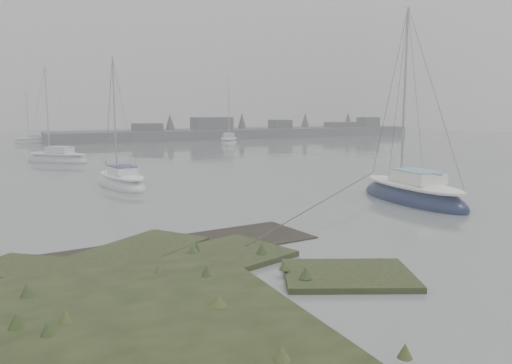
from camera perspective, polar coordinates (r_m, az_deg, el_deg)
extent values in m
plane|color=slate|center=(42.23, -15.45, 1.80)|extent=(160.00, 160.00, 0.00)
cube|color=#4C4F51|center=(80.71, -1.32, 5.54)|extent=(60.00, 8.00, 1.60)
cube|color=#424247|center=(74.46, -12.31, 5.72)|extent=(4.00, 3.00, 2.20)
cube|color=#424247|center=(77.42, -5.08, 6.27)|extent=(6.00, 3.00, 3.00)
cube|color=#424247|center=(82.47, 2.79, 6.25)|extent=(3.00, 3.00, 2.50)
cube|color=#424247|center=(88.86, 9.63, 6.13)|extent=(5.00, 3.00, 2.00)
cube|color=#424247|center=(92.46, 12.68, 6.38)|extent=(3.00, 3.00, 2.80)
cone|color=#384238|center=(77.39, -9.79, 6.48)|extent=(2.00, 2.00, 3.50)
cone|color=#384238|center=(81.56, -1.62, 6.69)|extent=(2.00, 2.00, 3.50)
cone|color=#384238|center=(87.19, 5.64, 6.76)|extent=(2.00, 2.00, 3.50)
cone|color=#384238|center=(92.21, 10.44, 6.75)|extent=(2.00, 2.00, 3.50)
ellipsoid|color=#0C1638|center=(26.33, 17.40, -1.85)|extent=(2.98, 7.51, 1.78)
ellipsoid|color=white|center=(26.22, 17.47, -0.31)|extent=(2.43, 6.53, 0.50)
cube|color=white|center=(25.92, 17.95, 0.55)|extent=(1.77, 2.63, 0.52)
cube|color=#75A7BE|center=(25.88, 17.98, 1.20)|extent=(1.65, 2.42, 0.08)
cylinder|color=#939399|center=(26.69, 16.62, 9.70)|extent=(0.12, 0.12, 8.39)
cylinder|color=#939399|center=(25.72, 18.27, 1.14)|extent=(0.33, 2.93, 0.09)
ellipsoid|color=silver|center=(30.82, -15.08, -0.35)|extent=(2.83, 6.08, 1.42)
ellipsoid|color=white|center=(30.74, -15.12, 0.70)|extent=(2.33, 5.28, 0.40)
cube|color=white|center=(30.46, -14.99, 1.30)|extent=(1.56, 2.18, 0.42)
cube|color=#13134E|center=(30.43, -15.00, 1.74)|extent=(1.45, 2.00, 0.07)
cylinder|color=#939399|center=(31.19, -15.86, 7.48)|extent=(0.09, 0.09, 6.68)
cylinder|color=#939399|center=(30.28, -14.89, 1.71)|extent=(0.45, 2.32, 0.08)
ellipsoid|color=#B3B9BE|center=(46.71, -21.74, 2.24)|extent=(5.82, 5.91, 1.52)
ellipsoid|color=white|center=(46.65, -21.78, 2.98)|extent=(4.97, 5.05, 0.43)
cube|color=white|center=(46.45, -21.55, 3.44)|extent=(2.45, 2.47, 0.45)
cube|color=silver|center=(46.43, -21.57, 3.74)|extent=(2.26, 2.28, 0.07)
cylinder|color=#939399|center=(47.03, -22.77, 7.71)|extent=(0.10, 0.10, 7.14)
cylinder|color=#939399|center=(46.31, -21.40, 3.74)|extent=(1.80, 1.85, 0.08)
ellipsoid|color=silver|center=(65.52, -3.11, 4.43)|extent=(4.71, 6.88, 1.60)
ellipsoid|color=white|center=(65.48, -3.12, 4.99)|extent=(3.96, 5.94, 0.45)
cube|color=white|center=(65.18, -3.13, 5.32)|extent=(2.22, 2.64, 0.47)
cube|color=#A8AFB5|center=(65.16, -3.13, 5.55)|extent=(2.06, 2.43, 0.08)
cylinder|color=#939399|center=(66.21, -3.12, 8.57)|extent=(0.10, 0.10, 7.52)
cylinder|color=#939399|center=(64.97, -3.13, 5.55)|extent=(1.17, 2.43, 0.08)
ellipsoid|color=#A8ABB1|center=(73.70, -23.98, 4.14)|extent=(5.51, 3.01, 1.27)
ellipsoid|color=white|center=(73.67, -24.00, 4.54)|extent=(4.77, 2.51, 0.36)
cube|color=white|center=(73.60, -23.85, 4.79)|extent=(2.03, 1.55, 0.37)
cube|color=#B8BDC4|center=(73.59, -23.86, 4.95)|extent=(1.86, 1.44, 0.06)
cylinder|color=#939399|center=(73.71, -24.67, 7.04)|extent=(0.08, 0.08, 5.99)
cylinder|color=#939399|center=(73.56, -23.74, 4.96)|extent=(2.05, 0.60, 0.07)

